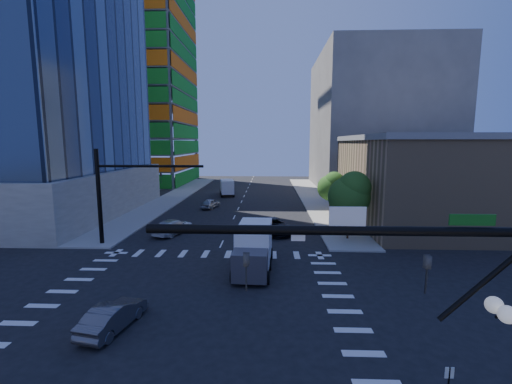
{
  "coord_description": "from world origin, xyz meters",
  "views": [
    {
      "loc": [
        4.57,
        -19.8,
        9.7
      ],
      "look_at": [
        3.49,
        8.0,
        5.69
      ],
      "focal_mm": 24.0,
      "sensor_mm": 36.0,
      "label": 1
    }
  ],
  "objects": [
    {
      "name": "box_truck_far",
      "position": [
        -3.3,
        42.97,
        1.32
      ],
      "size": [
        3.43,
        6.02,
        2.97
      ],
      "rotation": [
        0.0,
        0.0,
        3.33
      ],
      "color": "black",
      "rests_on": "ground"
    },
    {
      "name": "car_sb_cross",
      "position": [
        -3.56,
        -3.31,
        0.71
      ],
      "size": [
        2.32,
        4.51,
        1.42
      ],
      "primitive_type": "imported",
      "rotation": [
        0.0,
        0.0,
        2.94
      ],
      "color": "#4D4C51",
      "rests_on": "ground"
    },
    {
      "name": "ground",
      "position": [
        0.0,
        0.0,
        0.0
      ],
      "size": [
        160.0,
        160.0,
        0.0
      ],
      "primitive_type": "plane",
      "color": "black",
      "rests_on": "ground"
    },
    {
      "name": "signal_mast_nw",
      "position": [
        -10.0,
        11.5,
        5.49
      ],
      "size": [
        10.2,
        0.4,
        9.0
      ],
      "color": "black",
      "rests_on": "sidewalk_nw"
    },
    {
      "name": "car_sb_near",
      "position": [
        -5.7,
        15.59,
        0.78
      ],
      "size": [
        4.06,
        5.79,
        1.56
      ],
      "primitive_type": "imported",
      "rotation": [
        0.0,
        0.0,
        2.75
      ],
      "color": "white",
      "rests_on": "ground"
    },
    {
      "name": "box_truck_near",
      "position": [
        3.4,
        5.2,
        1.48
      ],
      "size": [
        3.03,
        6.51,
        3.35
      ],
      "rotation": [
        0.0,
        0.0,
        -0.05
      ],
      "color": "black",
      "rests_on": "ground"
    },
    {
      "name": "signal_mast_se",
      "position": [
        10.6,
        -11.5,
        5.01
      ],
      "size": [
        10.51,
        2.48,
        9.0
      ],
      "color": "black",
      "rests_on": "sidewalk_se"
    },
    {
      "name": "tree_north",
      "position": [
        12.93,
        25.9,
        3.99
      ],
      "size": [
        3.54,
        3.52,
        5.78
      ],
      "color": "#382316",
      "rests_on": "sidewalk_ne"
    },
    {
      "name": "sidewalk_nw",
      "position": [
        -12.5,
        40.0,
        0.07
      ],
      "size": [
        5.0,
        60.0,
        0.15
      ],
      "primitive_type": "cube",
      "color": "gray",
      "rests_on": "ground"
    },
    {
      "name": "tree_south",
      "position": [
        12.63,
        13.9,
        4.69
      ],
      "size": [
        4.16,
        4.16,
        6.82
      ],
      "color": "#382316",
      "rests_on": "sidewalk_ne"
    },
    {
      "name": "construction_building",
      "position": [
        -27.41,
        61.93,
        24.61
      ],
      "size": [
        25.16,
        34.5,
        70.6
      ],
      "color": "slate",
      "rests_on": "ground"
    },
    {
      "name": "bg_building_ne",
      "position": [
        27.0,
        55.0,
        14.0
      ],
      "size": [
        24.0,
        30.0,
        28.0
      ],
      "primitive_type": "cube",
      "color": "#66605C",
      "rests_on": "ground"
    },
    {
      "name": "road_markings",
      "position": [
        0.0,
        0.0,
        0.01
      ],
      "size": [
        20.0,
        20.0,
        0.01
      ],
      "primitive_type": "cube",
      "color": "silver",
      "rests_on": "ground"
    },
    {
      "name": "sidewalk_ne",
      "position": [
        12.5,
        40.0,
        0.07
      ],
      "size": [
        5.0,
        60.0,
        0.15
      ],
      "primitive_type": "cube",
      "color": "gray",
      "rests_on": "ground"
    },
    {
      "name": "car_sb_mid",
      "position": [
        -4.18,
        30.22,
        0.71
      ],
      "size": [
        2.72,
        4.45,
        1.42
      ],
      "primitive_type": "imported",
      "rotation": [
        0.0,
        0.0,
        2.87
      ],
      "color": "#A4A8AC",
      "rests_on": "ground"
    },
    {
      "name": "car_nb_far",
      "position": [
        5.13,
        16.26,
        0.8
      ],
      "size": [
        4.74,
        6.33,
        1.6
      ],
      "primitive_type": "imported",
      "rotation": [
        0.0,
        0.0,
        0.41
      ],
      "color": "black",
      "rests_on": "ground"
    },
    {
      "name": "commercial_building",
      "position": [
        25.0,
        22.0,
        5.31
      ],
      "size": [
        20.5,
        22.5,
        10.6
      ],
      "color": "#9B815A",
      "rests_on": "ground"
    }
  ]
}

